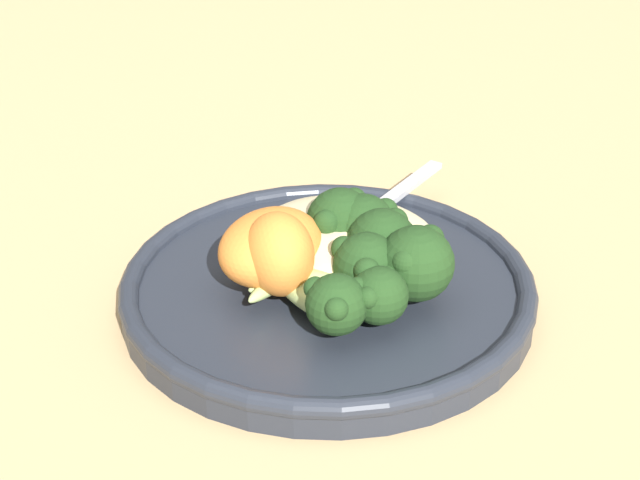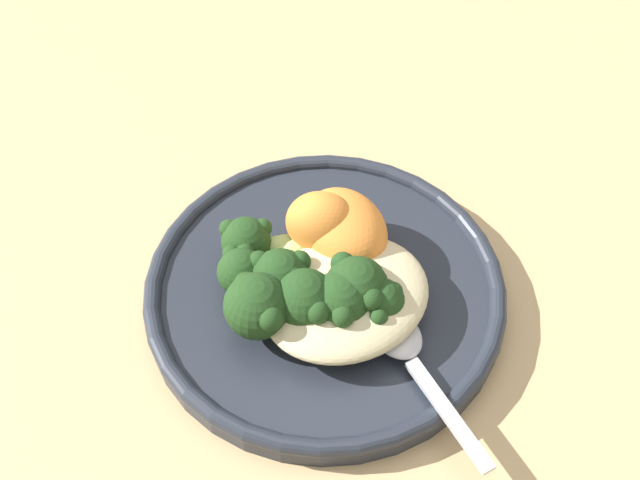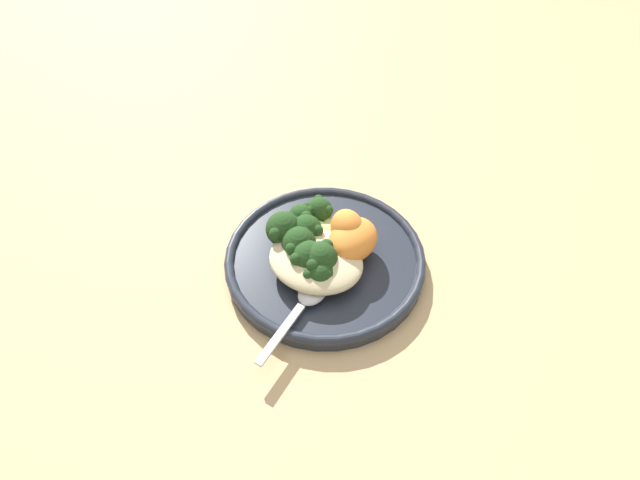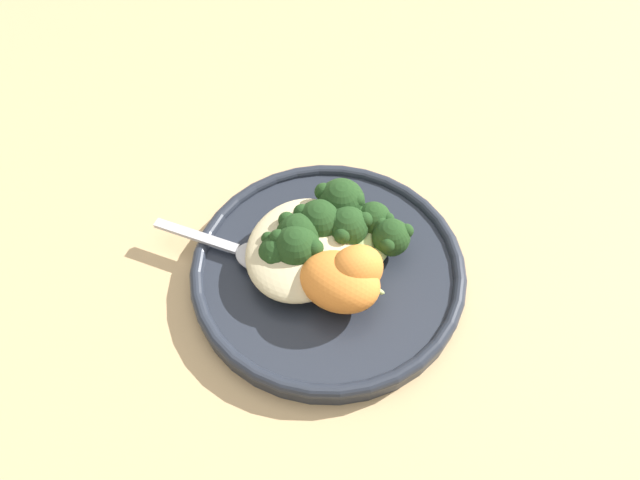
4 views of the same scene
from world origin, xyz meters
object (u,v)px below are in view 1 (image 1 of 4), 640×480
object	(u,v)px
quinoa_mound	(348,238)
broccoli_stalk_2	(355,268)
broccoli_stalk_1	(356,292)
broccoli_stalk_4	(367,249)
plate	(328,290)
spoon	(368,213)
broccoli_stalk_6	(337,226)
broccoli_stalk_0	(329,301)
sweet_potato_chunk_0	(271,247)
sweet_potato_chunk_1	(284,255)
broccoli_stalk_3	(402,266)
broccoli_stalk_7	(333,229)
broccoli_stalk_5	(355,232)

from	to	relation	value
quinoa_mound	broccoli_stalk_2	world-z (taller)	broccoli_stalk_2
broccoli_stalk_1	broccoli_stalk_4	world-z (taller)	broccoli_stalk_4
plate	spoon	xyz separation A→B (m)	(-0.01, 0.07, 0.01)
broccoli_stalk_4	broccoli_stalk_6	distance (m)	0.03
broccoli_stalk_6	spoon	world-z (taller)	broccoli_stalk_6
plate	broccoli_stalk_4	size ratio (longest dim) A/B	2.87
broccoli_stalk_6	broccoli_stalk_1	bearing A→B (deg)	-130.77
broccoli_stalk_1	broccoli_stalk_4	xyz separation A→B (m)	(-0.01, 0.04, 0.00)
quinoa_mound	broccoli_stalk_0	size ratio (longest dim) A/B	1.50
broccoli_stalk_2	plate	bearing A→B (deg)	134.43
sweet_potato_chunk_0	sweet_potato_chunk_1	distance (m)	0.02
broccoli_stalk_0	broccoli_stalk_6	xyz separation A→B (m)	(-0.03, 0.07, 0.00)
broccoli_stalk_1	broccoli_stalk_3	bearing A→B (deg)	66.09
broccoli_stalk_1	broccoli_stalk_7	bearing A→B (deg)	130.93
sweet_potato_chunk_0	broccoli_stalk_4	bearing A→B (deg)	31.80
broccoli_stalk_3	sweet_potato_chunk_1	distance (m)	0.07
broccoli_stalk_1	sweet_potato_chunk_0	distance (m)	0.06
broccoli_stalk_6	broccoli_stalk_7	world-z (taller)	broccoli_stalk_6
broccoli_stalk_1	broccoli_stalk_4	size ratio (longest dim) A/B	1.04
broccoli_stalk_1	sweet_potato_chunk_1	distance (m)	0.05
broccoli_stalk_7	quinoa_mound	bearing A→B (deg)	-104.65
broccoli_stalk_2	broccoli_stalk_6	size ratio (longest dim) A/B	0.95
broccoli_stalk_0	broccoli_stalk_5	distance (m)	0.07
broccoli_stalk_5	sweet_potato_chunk_0	bearing A→B (deg)	165.20
sweet_potato_chunk_0	spoon	xyz separation A→B (m)	(0.01, 0.09, -0.02)
plate	sweet_potato_chunk_0	world-z (taller)	sweet_potato_chunk_0
broccoli_stalk_6	broccoli_stalk_5	bearing A→B (deg)	-76.54
broccoli_stalk_6	quinoa_mound	bearing A→B (deg)	-70.48
broccoli_stalk_0	broccoli_stalk_3	bearing A→B (deg)	89.40
spoon	broccoli_stalk_3	bearing A→B (deg)	-136.57
broccoli_stalk_7	spoon	xyz separation A→B (m)	(-0.00, 0.04, -0.01)
plate	quinoa_mound	world-z (taller)	quinoa_mound
broccoli_stalk_7	broccoli_stalk_1	bearing A→B (deg)	-136.67
broccoli_stalk_4	broccoli_stalk_5	bearing A→B (deg)	93.26
plate	broccoli_stalk_7	distance (m)	0.04
quinoa_mound	sweet_potato_chunk_0	size ratio (longest dim) A/B	1.65
broccoli_stalk_0	broccoli_stalk_2	world-z (taller)	broccoli_stalk_2
broccoli_stalk_2	sweet_potato_chunk_1	bearing A→B (deg)	-175.34
sweet_potato_chunk_0	broccoli_stalk_6	bearing A→B (deg)	64.68
broccoli_stalk_7	spoon	world-z (taller)	broccoli_stalk_7
sweet_potato_chunk_0	sweet_potato_chunk_1	xyz separation A→B (m)	(0.02, -0.01, 0.00)
broccoli_stalk_4	broccoli_stalk_7	size ratio (longest dim) A/B	0.75
broccoli_stalk_3	quinoa_mound	bearing A→B (deg)	130.63
broccoli_stalk_6	broccoli_stalk_7	distance (m)	0.01
sweet_potato_chunk_1	broccoli_stalk_2	bearing A→B (deg)	26.05
quinoa_mound	broccoli_stalk_5	size ratio (longest dim) A/B	1.12
broccoli_stalk_5	sweet_potato_chunk_0	size ratio (longest dim) A/B	1.48
plate	broccoli_stalk_2	world-z (taller)	broccoli_stalk_2
broccoli_stalk_2	broccoli_stalk_4	xyz separation A→B (m)	(-0.00, 0.02, 0.00)
plate	sweet_potato_chunk_1	size ratio (longest dim) A/B	4.96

